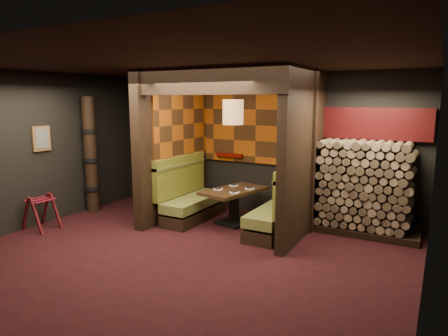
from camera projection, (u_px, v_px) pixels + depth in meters
floor at (183, 256)px, 6.07m from camera, size 6.50×5.50×0.02m
ceiling at (179, 62)px, 5.59m from camera, size 6.50×5.50×0.02m
wall_back at (258, 144)px, 8.22m from camera, size 6.50×0.02×2.85m
wall_left at (36, 149)px, 7.38m from camera, size 0.02×5.50×2.85m
wall_right at (431, 185)px, 4.29m from camera, size 0.02×5.50×2.85m
partition_left at (173, 146)px, 7.90m from camera, size 0.20×2.20×2.85m
partition_right at (303, 155)px, 6.68m from camera, size 0.15×2.10×2.85m
header_beam at (204, 81)px, 6.25m from camera, size 2.85×0.18×0.44m
tapa_back_panel at (256, 125)px, 8.12m from camera, size 2.40×0.06×1.55m
tapa_side_panel at (183, 124)px, 7.92m from camera, size 0.04×1.85×1.45m
lacquer_shelf at (230, 155)px, 8.45m from camera, size 0.60×0.12×0.07m
booth_bench_left at (190, 199)px, 7.89m from camera, size 0.68×1.60×1.14m
booth_bench_right at (280, 211)px, 6.99m from camera, size 0.68×1.60×1.14m
dining_table at (234, 201)px, 7.53m from camera, size 0.97×1.40×0.67m
place_settings at (234, 189)px, 7.49m from camera, size 0.67×0.70×0.03m
pendant_lamp at (233, 112)px, 7.21m from camera, size 0.38×0.38×0.96m
framed_picture at (42, 139)px, 7.41m from camera, size 0.05×0.36×0.46m
luggage_rack at (41, 211)px, 7.24m from camera, size 0.64×0.46×0.68m
totem_column at (91, 156)px, 8.27m from camera, size 0.31×0.31×2.40m
firewood_stack at (369, 189)px, 6.88m from camera, size 1.73×0.70×1.64m
mosaic_header at (376, 124)px, 6.98m from camera, size 1.83×0.10×0.56m
bay_front_post at (313, 153)px, 6.87m from camera, size 0.08×0.08×2.85m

